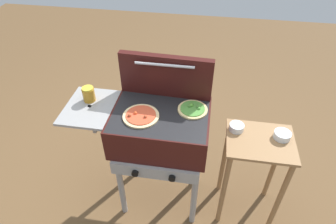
{
  "coord_description": "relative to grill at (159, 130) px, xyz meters",
  "views": [
    {
      "loc": [
        0.28,
        -1.4,
        2.1
      ],
      "look_at": [
        0.05,
        0.0,
        0.92
      ],
      "focal_mm": 30.9,
      "sensor_mm": 36.0,
      "label": 1
    }
  ],
  "objects": [
    {
      "name": "grill_lid_open",
      "position": [
        0.01,
        0.22,
        0.3
      ],
      "size": [
        0.63,
        0.09,
        0.3
      ],
      "color": "#38110F",
      "rests_on": "grill"
    },
    {
      "name": "grill",
      "position": [
        0.0,
        0.0,
        0.0
      ],
      "size": [
        0.96,
        0.53,
        0.9
      ],
      "color": "#38110F",
      "rests_on": "ground_plane"
    },
    {
      "name": "sauce_jar",
      "position": [
        -0.49,
        0.07,
        0.19
      ],
      "size": [
        0.08,
        0.08,
        0.1
      ],
      "color": "#B77A1E",
      "rests_on": "grill"
    },
    {
      "name": "pizza_veggie",
      "position": [
        0.22,
        0.07,
        0.15
      ],
      "size": [
        0.2,
        0.2,
        0.04
      ],
      "color": "#E0C17F",
      "rests_on": "grill"
    },
    {
      "name": "pizza_pepperoni",
      "position": [
        -0.1,
        -0.05,
        0.15
      ],
      "size": [
        0.23,
        0.23,
        0.03
      ],
      "color": "beige",
      "rests_on": "grill"
    },
    {
      "name": "topping_bowl_far",
      "position": [
        0.52,
        0.08,
        0.03
      ],
      "size": [
        0.1,
        0.1,
        0.04
      ],
      "color": "silver",
      "rests_on": "prep_table"
    },
    {
      "name": "topping_bowl_near",
      "position": [
        0.81,
        0.05,
        0.03
      ],
      "size": [
        0.11,
        0.11,
        0.04
      ],
      "color": "silver",
      "rests_on": "prep_table"
    },
    {
      "name": "prep_table",
      "position": [
        0.67,
        0.0,
        -0.21
      ],
      "size": [
        0.44,
        0.36,
        0.76
      ],
      "color": "olive",
      "rests_on": "ground_plane"
    },
    {
      "name": "ground_plane",
      "position": [
        0.01,
        0.0,
        -0.76
      ],
      "size": [
        8.0,
        8.0,
        0.0
      ],
      "primitive_type": "plane",
      "color": "brown"
    }
  ]
}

